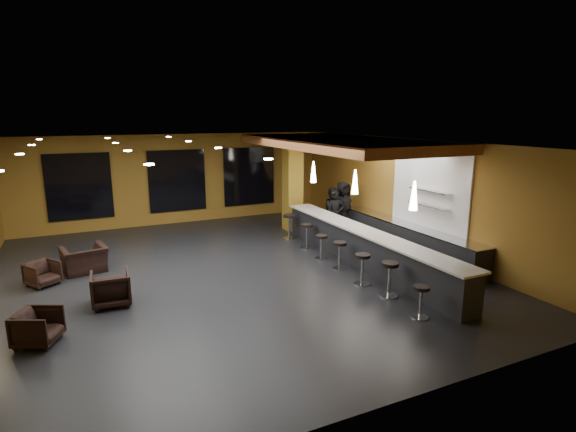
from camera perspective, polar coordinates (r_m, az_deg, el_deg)
name	(u,v)px	position (r m, az deg, el deg)	size (l,w,h in m)	color
floor	(230,275)	(12.48, -7.41, -7.38)	(12.00, 13.00, 0.10)	black
ceiling	(226,142)	(11.75, -7.91, 9.34)	(12.00, 13.00, 0.10)	black
wall_back	(177,179)	(18.25, -13.96, 4.57)	(12.00, 0.10, 3.50)	brown
wall_front	(376,300)	(6.32, 11.12, -10.48)	(12.00, 0.10, 3.50)	brown
wall_right	(409,194)	(14.93, 15.07, 2.76)	(0.10, 13.00, 3.50)	brown
wood_soffit	(339,143)	(14.35, 6.47, 9.21)	(3.60, 8.00, 0.28)	#B36634
window_left	(79,187)	(17.81, -24.98, 3.40)	(2.20, 0.06, 2.40)	black
window_center	(177,181)	(18.15, -13.88, 4.37)	(2.20, 0.06, 2.40)	black
window_right	(249,176)	(18.97, -4.95, 5.04)	(2.20, 0.06, 2.40)	black
tile_backsplash	(429,191)	(14.09, 17.46, 3.08)	(0.06, 3.20, 2.40)	white
bar_counter	(363,248)	(13.00, 9.46, -4.08)	(0.60, 8.00, 1.00)	black
bar_top	(363,231)	(12.86, 9.55, -1.83)	(0.78, 8.10, 0.05)	beige
prep_counter	(407,238)	(14.58, 14.83, -2.77)	(0.70, 6.00, 0.86)	black
prep_top	(407,224)	(14.47, 14.93, -1.03)	(0.72, 6.00, 0.03)	silver
wall_shelf_lower	(429,205)	(13.92, 17.48, 1.29)	(0.30, 1.50, 0.03)	silver
wall_shelf_upper	(430,190)	(13.85, 17.60, 3.11)	(0.30, 1.50, 0.03)	silver
column	(293,183)	(16.62, 0.59, 4.18)	(0.60, 0.60, 3.50)	olive
pendant_0	(414,196)	(11.04, 15.70, 2.51)	(0.20, 0.20, 0.70)	white
pendant_1	(355,182)	(13.01, 8.51, 4.32)	(0.20, 0.20, 0.70)	white
pendant_2	(313,172)	(15.13, 3.25, 5.60)	(0.20, 0.20, 0.70)	white
staff_a	(335,214)	(15.79, 6.03, 0.24)	(0.60, 0.40, 1.65)	black
staff_b	(333,212)	(16.01, 5.79, 0.56)	(0.84, 0.66, 1.73)	black
staff_c	(343,207)	(16.44, 6.96, 1.12)	(0.92, 0.60, 1.88)	black
armchair_a	(38,327)	(9.84, -29.18, -12.24)	(0.71, 0.73, 0.67)	black
armchair_b	(111,288)	(11.02, -21.56, -8.55)	(0.83, 0.85, 0.78)	black
armchair_c	(42,274)	(12.96, -28.73, -6.44)	(0.67, 0.69, 0.63)	black
armchair_d	(84,259)	(13.52, -24.44, -5.04)	(1.11, 0.97, 0.72)	black
bar_stool_0	(421,298)	(10.01, 16.54, -9.91)	(0.36, 0.36, 0.71)	silver
bar_stool_1	(389,275)	(10.91, 12.76, -7.28)	(0.43, 0.43, 0.85)	silver
bar_stool_2	(362,265)	(11.54, 9.43, -6.17)	(0.41, 0.41, 0.80)	silver
bar_stool_3	(340,252)	(12.61, 6.58, -4.52)	(0.40, 0.40, 0.78)	silver
bar_stool_4	(321,244)	(13.43, 4.26, -3.53)	(0.37, 0.37, 0.73)	silver
bar_stool_5	(307,233)	(14.45, 2.42, -2.15)	(0.41, 0.41, 0.80)	silver
bar_stool_6	(289,223)	(15.53, 0.16, -0.94)	(0.44, 0.44, 0.86)	silver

